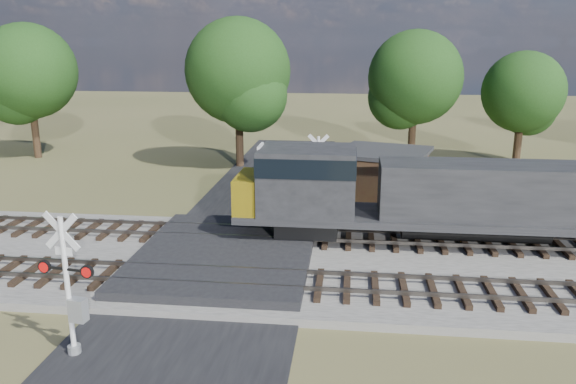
# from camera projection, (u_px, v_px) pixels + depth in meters

# --- Properties ---
(ground) EXTENTS (160.00, 160.00, 0.00)m
(ground) POSITION_uv_depth(u_px,v_px,m) (223.00, 268.00, 22.58)
(ground) COLOR #4D4F2A
(ground) RESTS_ON ground
(ballast_bed) EXTENTS (140.00, 10.00, 0.30)m
(ballast_bed) POSITION_uv_depth(u_px,v_px,m) (476.00, 271.00, 21.93)
(ballast_bed) COLOR gray
(ballast_bed) RESTS_ON ground
(road) EXTENTS (7.00, 60.00, 0.08)m
(road) POSITION_uv_depth(u_px,v_px,m) (223.00, 267.00, 22.57)
(road) COLOR black
(road) RESTS_ON ground
(crossing_panel) EXTENTS (7.00, 9.00, 0.62)m
(crossing_panel) POSITION_uv_depth(u_px,v_px,m) (225.00, 256.00, 22.98)
(crossing_panel) COLOR #262628
(crossing_panel) RESTS_ON ground
(track_near) EXTENTS (140.00, 2.60, 0.33)m
(track_near) POSITION_uv_depth(u_px,v_px,m) (295.00, 283.00, 20.21)
(track_near) COLOR black
(track_near) RESTS_ON ballast_bed
(track_far) EXTENTS (140.00, 2.60, 0.33)m
(track_far) POSITION_uv_depth(u_px,v_px,m) (306.00, 237.00, 25.01)
(track_far) COLOR black
(track_far) RESTS_ON ballast_bed
(crossing_signal_near) EXTENTS (1.75, 0.42, 4.36)m
(crossing_signal_near) POSITION_uv_depth(u_px,v_px,m) (72.00, 298.00, 15.82)
(crossing_signal_near) COLOR silver
(crossing_signal_near) RESTS_ON ground
(crossing_signal_far) EXTENTS (1.75, 0.38, 4.35)m
(crossing_signal_far) POSITION_uv_depth(u_px,v_px,m) (316.00, 183.00, 28.82)
(crossing_signal_far) COLOR silver
(crossing_signal_far) RESTS_ON ground
(equipment_shed) EXTENTS (5.80, 5.80, 3.18)m
(equipment_shed) POSITION_uv_depth(u_px,v_px,m) (382.00, 178.00, 30.66)
(equipment_shed) COLOR #4C2C20
(equipment_shed) RESTS_ON ground
(treeline) EXTENTS (78.55, 11.19, 11.95)m
(treeline) POSITION_uv_depth(u_px,v_px,m) (360.00, 69.00, 39.84)
(treeline) COLOR black
(treeline) RESTS_ON ground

